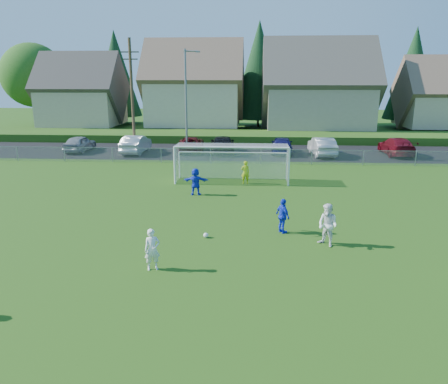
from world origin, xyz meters
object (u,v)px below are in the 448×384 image
at_px(goalkeeper, 245,172).
at_px(soccer_goal, 232,157).
at_px(car_g, 397,146).
at_px(car_d, 222,144).
at_px(player_white_a, 152,250).
at_px(player_white_b, 328,225).
at_px(car_b, 136,144).
at_px(car_f, 322,146).
at_px(car_a, 80,143).
at_px(player_blue_b, 196,182).
at_px(player_blue_a, 283,216).
at_px(car_c, 191,144).
at_px(soccer_ball, 206,235).
at_px(car_e, 282,145).

distance_m(goalkeeper, soccer_goal, 1.41).
bearing_deg(car_g, car_d, -0.20).
distance_m(player_white_a, car_g, 29.55).
xyz_separation_m(player_white_b, goalkeeper, (-3.57, 10.51, -0.14)).
distance_m(car_b, car_f, 16.66).
bearing_deg(car_b, car_a, -3.53).
bearing_deg(car_d, player_blue_b, 84.07).
relative_size(player_blue_a, player_blue_b, 0.98).
relative_size(player_blue_a, car_d, 0.30).
height_order(player_white_a, car_c, player_white_a).
relative_size(soccer_ball, player_blue_b, 0.14).
height_order(player_blue_b, car_e, player_blue_b).
bearing_deg(car_d, goalkeeper, 97.41).
xyz_separation_m(car_e, car_f, (3.47, -0.71, 0.02)).
relative_size(player_blue_a, car_b, 0.32).
xyz_separation_m(player_blue_a, soccer_goal, (-2.74, 9.72, 0.84)).
distance_m(soccer_ball, player_white_a, 3.74).
height_order(player_white_b, player_blue_a, player_white_b).
relative_size(player_white_b, car_d, 0.34).
relative_size(player_blue_b, goalkeeper, 1.07).
bearing_deg(car_a, car_e, -177.09).
relative_size(car_d, car_e, 1.14).
xyz_separation_m(player_blue_a, car_c, (-7.07, 21.12, -0.10)).
distance_m(player_blue_a, player_blue_b, 7.74).
bearing_deg(goalkeeper, car_c, -76.76).
bearing_deg(player_white_b, car_a, 177.45).
distance_m(player_blue_a, goalkeeper, 9.26).
bearing_deg(car_a, player_blue_a, 132.95).
bearing_deg(goalkeeper, player_white_a, 66.55).
height_order(player_white_b, player_blue_b, player_white_b).
bearing_deg(car_a, car_b, 177.67).
relative_size(player_white_a, soccer_goal, 0.21).
xyz_separation_m(car_c, car_f, (11.77, -1.25, 0.11)).
relative_size(goalkeeper, car_c, 0.30).
bearing_deg(car_f, car_b, -4.30).
bearing_deg(player_blue_a, car_d, -20.08).
distance_m(player_blue_a, car_b, 23.34).
distance_m(player_white_b, car_b, 25.46).
height_order(car_c, car_f, car_f).
distance_m(car_c, car_e, 8.32).
relative_size(player_blue_a, goalkeeper, 1.05).
bearing_deg(player_blue_b, car_f, -124.67).
distance_m(car_e, soccer_goal, 11.60).
bearing_deg(car_f, player_white_b, 78.36).
bearing_deg(car_a, goalkeeper, 146.34).
bearing_deg(car_b, soccer_goal, 133.27).
bearing_deg(player_blue_b, soccer_ball, 100.61).
xyz_separation_m(car_c, car_g, (18.36, -0.60, 0.09)).
height_order(player_white_b, car_c, player_white_b).
xyz_separation_m(player_white_b, car_d, (-5.88, 22.21, -0.14)).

